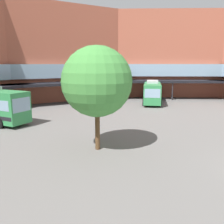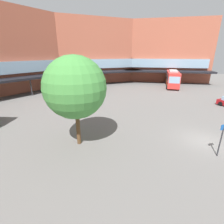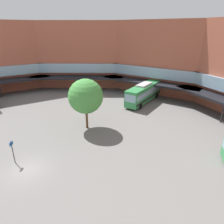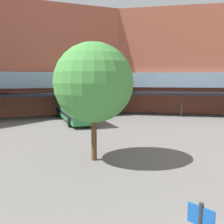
% 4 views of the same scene
% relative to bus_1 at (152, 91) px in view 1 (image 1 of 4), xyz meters
% --- Properties ---
extents(station_building, '(81.83, 47.87, 16.30)m').
position_rel_bus_1_xyz_m(station_building, '(-17.90, 0.59, 5.88)').
color(station_building, '#AD5942').
rests_on(station_building, ground).
extents(bus_1, '(10.73, 8.49, 3.68)m').
position_rel_bus_1_xyz_m(bus_1, '(0.00, 0.00, 0.00)').
color(bus_1, '#338C4C').
rests_on(bus_1, ground).
extents(plaza_tree, '(5.20, 5.20, 7.78)m').
position_rel_bus_1_xyz_m(plaza_tree, '(-22.27, -10.19, 3.30)').
color(plaza_tree, brown).
rests_on(plaza_tree, ground).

